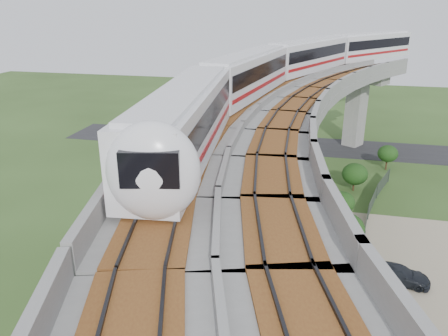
# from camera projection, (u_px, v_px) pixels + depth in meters

# --- Properties ---
(ground) EXTENTS (160.00, 160.00, 0.00)m
(ground) POSITION_uv_depth(u_px,v_px,m) (241.00, 269.00, 31.24)
(ground) COLOR #2E451B
(ground) RESTS_ON ground
(asphalt_road) EXTENTS (60.00, 8.00, 0.03)m
(asphalt_road) POSITION_uv_depth(u_px,v_px,m) (282.00, 144.00, 58.58)
(asphalt_road) COLOR #232326
(asphalt_road) RESTS_ON ground
(viaduct) EXTENTS (19.58, 73.98, 11.40)m
(viaduct) POSITION_uv_depth(u_px,v_px,m) (304.00, 153.00, 27.23)
(viaduct) COLOR #99968E
(viaduct) RESTS_ON ground
(metro_train) EXTENTS (20.40, 59.08, 3.64)m
(metro_train) POSITION_uv_depth(u_px,v_px,m) (300.00, 66.00, 40.75)
(metro_train) COLOR silver
(metro_train) RESTS_ON ground
(fence) EXTENTS (3.87, 38.73, 1.50)m
(fence) POSITION_uv_depth(u_px,v_px,m) (386.00, 278.00, 28.96)
(fence) COLOR #2D382D
(fence) RESTS_ON ground
(tree_0) EXTENTS (2.23, 2.23, 2.86)m
(tree_0) POSITION_uv_depth(u_px,v_px,m) (388.00, 154.00, 49.08)
(tree_0) COLOR #382314
(tree_0) RESTS_ON ground
(tree_1) EXTENTS (2.54, 2.54, 2.87)m
(tree_1) POSITION_uv_depth(u_px,v_px,m) (355.00, 174.00, 43.59)
(tree_1) COLOR #382314
(tree_1) RESTS_ON ground
(tree_2) EXTENTS (2.17, 2.17, 3.14)m
(tree_2) POSITION_uv_depth(u_px,v_px,m) (342.00, 203.00, 36.42)
(tree_2) COLOR #382314
(tree_2) RESTS_ON ground
(tree_3) EXTENTS (2.68, 2.68, 3.71)m
(tree_3) POSITION_uv_depth(u_px,v_px,m) (346.00, 229.00, 31.46)
(tree_3) COLOR #382314
(tree_3) RESTS_ON ground
(tree_4) EXTENTS (2.22, 2.22, 3.03)m
(tree_4) POSITION_uv_depth(u_px,v_px,m) (335.00, 315.00, 23.55)
(tree_4) COLOR #382314
(tree_4) RESTS_ON ground
(car_dark) EXTENTS (4.36, 2.26, 1.21)m
(car_dark) POSITION_uv_depth(u_px,v_px,m) (398.00, 274.00, 29.52)
(car_dark) COLOR black
(car_dark) RESTS_ON dirt_lot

